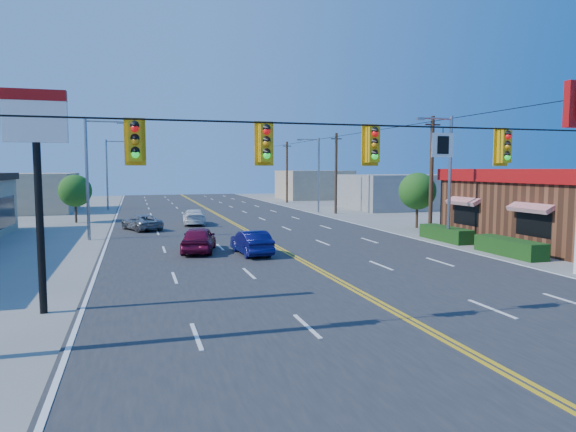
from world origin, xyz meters
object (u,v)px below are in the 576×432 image
object	(u,v)px
car_blue	(251,243)
car_white	(194,218)
pizza_hut_sign	(37,154)
car_magenta	(199,240)
car_silver	(141,223)
signal_span	(404,163)

from	to	relation	value
car_blue	car_white	xyz separation A→B (m)	(-1.31, 15.99, -0.01)
pizza_hut_sign	car_blue	world-z (taller)	pizza_hut_sign
car_magenta	car_silver	size ratio (longest dim) A/B	1.01
pizza_hut_sign	car_white	size ratio (longest dim) A/B	1.53
pizza_hut_sign	car_white	world-z (taller)	pizza_hut_sign
signal_span	car_white	xyz separation A→B (m)	(-3.21, 28.99, -4.24)
car_magenta	car_silver	distance (m)	12.02
pizza_hut_sign	car_white	bearing A→B (deg)	72.94
pizza_hut_sign	car_magenta	xyz separation A→B (m)	(6.33, 10.63, -4.46)
pizza_hut_sign	car_silver	bearing A→B (deg)	81.34
car_magenta	signal_span	bearing A→B (deg)	120.03
car_blue	car_magenta	bearing A→B (deg)	-35.39
car_magenta	car_blue	world-z (taller)	car_magenta
signal_span	car_silver	distance (m)	27.67
car_white	car_silver	size ratio (longest dim) A/B	1.06
car_magenta	pizza_hut_sign	bearing A→B (deg)	72.00
car_blue	car_white	bearing A→B (deg)	-89.22
signal_span	car_magenta	bearing A→B (deg)	107.29
signal_span	car_silver	xyz separation A→B (m)	(-7.49, 26.29, -4.30)
car_blue	car_silver	xyz separation A→B (m)	(-5.58, 13.29, -0.07)
pizza_hut_sign	car_silver	xyz separation A→B (m)	(3.39, 22.29, -4.60)
car_silver	car_magenta	bearing A→B (deg)	82.43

